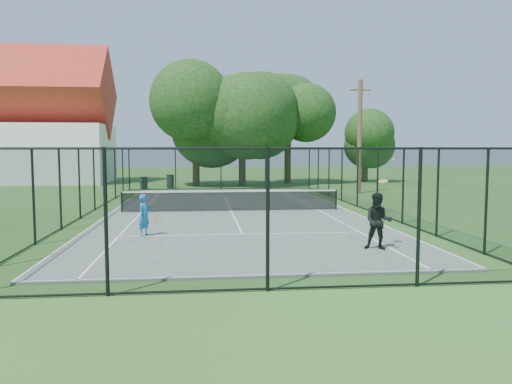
{
  "coord_description": "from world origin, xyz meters",
  "views": [
    {
      "loc": [
        -1.33,
        -23.09,
        2.97
      ],
      "look_at": [
        0.83,
        -3.0,
        1.2
      ],
      "focal_mm": 35.0,
      "sensor_mm": 36.0,
      "label": 1
    }
  ],
  "objects": [
    {
      "name": "tree_near_mid",
      "position": [
        1.82,
        16.52,
        5.79
      ],
      "size": [
        7.19,
        7.19,
        9.4
      ],
      "color": "#332114",
      "rests_on": "ground"
    },
    {
      "name": "tree_near_left",
      "position": [
        -1.83,
        16.79,
        5.38
      ],
      "size": [
        6.7,
        6.7,
        8.74
      ],
      "color": "#332114",
      "rests_on": "ground"
    },
    {
      "name": "tree_far_right",
      "position": [
        13.05,
        19.98,
        3.56
      ],
      "size": [
        4.35,
        4.35,
        5.76
      ],
      "color": "#332114",
      "rests_on": "ground"
    },
    {
      "name": "tennis_net",
      "position": [
        0.0,
        0.0,
        0.58
      ],
      "size": [
        10.08,
        0.08,
        0.95
      ],
      "color": "black",
      "rests_on": "tennis_court"
    },
    {
      "name": "utility_pole",
      "position": [
        8.99,
        9.0,
        3.78
      ],
      "size": [
        1.4,
        0.3,
        7.44
      ],
      "color": "#4C3823",
      "rests_on": "ground"
    },
    {
      "name": "trash_bin_left",
      "position": [
        -5.62,
        14.08,
        0.46
      ],
      "size": [
        0.58,
        0.58,
        0.9
      ],
      "color": "black",
      "rests_on": "ground"
    },
    {
      "name": "trash_bin_right",
      "position": [
        -3.73,
        14.49,
        0.52
      ],
      "size": [
        0.58,
        0.58,
        1.03
      ],
      "color": "black",
      "rests_on": "ground"
    },
    {
      "name": "tree_near_right",
      "position": [
        5.91,
        18.95,
        5.49
      ],
      "size": [
        6.26,
        6.26,
        8.64
      ],
      "color": "#332114",
      "rests_on": "ground"
    },
    {
      "name": "building",
      "position": [
        -17.0,
        22.0,
        4.93
      ],
      "size": [
        15.3,
        8.15,
        11.87
      ],
      "color": "silver",
      "rests_on": "ground"
    },
    {
      "name": "player_blue",
      "position": [
        -3.26,
        -6.35,
        0.76
      ],
      "size": [
        0.85,
        0.61,
        1.39
      ],
      "color": "#166CBB",
      "rests_on": "tennis_court"
    },
    {
      "name": "player_black",
      "position": [
        3.69,
        -9.36,
        0.88
      ],
      "size": [
        1.07,
        0.93,
        2.61
      ],
      "color": "black",
      "rests_on": "tennis_court"
    },
    {
      "name": "ground",
      "position": [
        0.0,
        0.0,
        0.0
      ],
      "size": [
        120.0,
        120.0,
        0.0
      ],
      "primitive_type": "plane",
      "color": "#334E1A"
    },
    {
      "name": "fence",
      "position": [
        0.0,
        0.0,
        1.5
      ],
      "size": [
        13.1,
        26.1,
        3.0
      ],
      "color": "black",
      "rests_on": "ground"
    },
    {
      "name": "tennis_court",
      "position": [
        0.0,
        0.0,
        0.03
      ],
      "size": [
        11.0,
        24.0,
        0.06
      ],
      "primitive_type": "cube",
      "color": "#4F5D55",
      "rests_on": "ground"
    }
  ]
}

